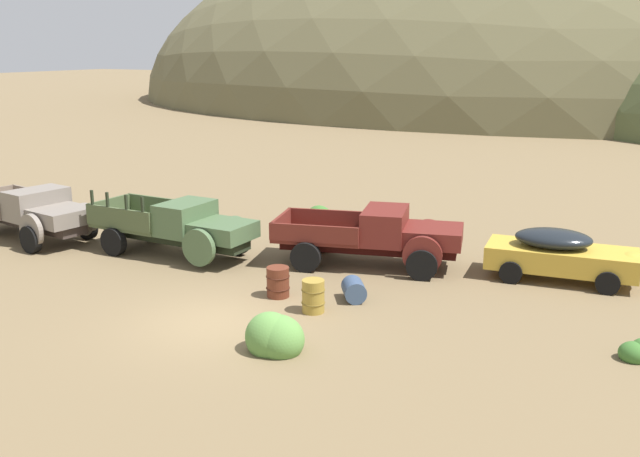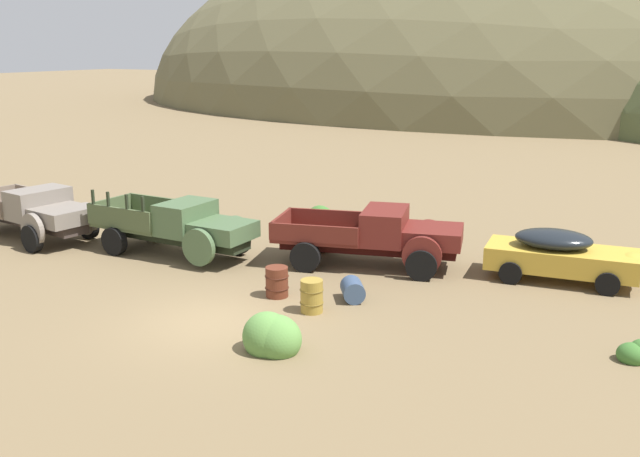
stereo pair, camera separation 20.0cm
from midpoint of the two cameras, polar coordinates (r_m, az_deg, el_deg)
name	(u,v)px [view 2 (the right image)]	position (r m, az deg, el deg)	size (l,w,h in m)	color
ground_plane	(212,322)	(18.66, -8.34, -7.43)	(300.00, 300.00, 0.00)	brown
hill_far_right	(516,100)	(98.12, 15.49, 9.93)	(101.36, 80.44, 45.56)	brown
truck_primer_gray	(39,213)	(27.83, -21.46, 1.18)	(5.98, 3.20, 1.89)	#3D322D
truck_weathered_green	(184,227)	(24.22, -10.66, 0.13)	(5.95, 2.39, 2.16)	#232B1B
truck_oxblood	(382,236)	(22.79, 5.27, -0.63)	(6.27, 3.68, 1.89)	black
car_faded_yellow	(566,255)	(22.57, 19.37, -2.04)	(4.75, 2.29, 1.57)	gold
oil_drum_foreground	(312,296)	(18.98, -0.37, -5.44)	(0.64, 0.64, 0.89)	olive
oil_drum_tipped	(353,290)	(19.89, 2.93, -4.94)	(0.97, 1.03, 0.61)	#384C6B
oil_drum_by_truck	(277,282)	(20.16, -3.20, -4.29)	(0.68, 0.68, 0.87)	#5B2819
bush_lone_scrub	(637,354)	(17.81, 24.40, -9.15)	(0.86, 0.73, 0.66)	#3D702D
bush_front_left	(272,338)	(16.73, -3.54, -8.75)	(1.43, 1.15, 1.20)	#5B8E42
bush_back_edge	(321,223)	(27.30, 0.29, 0.46)	(1.27, 1.06, 1.24)	#3D702D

